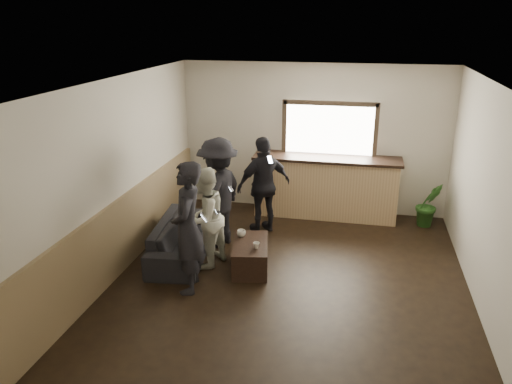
% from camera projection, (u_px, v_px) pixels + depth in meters
% --- Properties ---
extents(ground, '(5.00, 6.00, 0.01)m').
position_uv_depth(ground, '(287.00, 283.00, 7.10)').
color(ground, black).
extents(room_shell, '(5.01, 6.01, 2.80)m').
position_uv_depth(room_shell, '(236.00, 181.00, 6.76)').
color(room_shell, silver).
rests_on(room_shell, ground).
extents(bar_counter, '(2.70, 0.68, 2.13)m').
position_uv_depth(bar_counter, '(326.00, 183.00, 9.31)').
color(bar_counter, tan).
rests_on(bar_counter, ground).
extents(sofa, '(0.98, 2.03, 0.57)m').
position_uv_depth(sofa, '(184.00, 237.00, 7.88)').
color(sofa, black).
rests_on(sofa, ground).
extents(coffee_table, '(0.67, 1.00, 0.41)m').
position_uv_depth(coffee_table, '(250.00, 255.00, 7.46)').
color(coffee_table, black).
rests_on(coffee_table, ground).
extents(cup_a, '(0.15, 0.15, 0.10)m').
position_uv_depth(cup_a, '(241.00, 233.00, 7.59)').
color(cup_a, silver).
rests_on(cup_a, coffee_table).
extents(cup_b, '(0.11, 0.11, 0.09)m').
position_uv_depth(cup_b, '(256.00, 245.00, 7.21)').
color(cup_b, silver).
rests_on(cup_b, coffee_table).
extents(potted_plant, '(0.54, 0.49, 0.82)m').
position_uv_depth(potted_plant, '(429.00, 205.00, 8.90)').
color(potted_plant, '#2D6623').
rests_on(potted_plant, ground).
extents(person_a, '(0.57, 0.75, 1.83)m').
position_uv_depth(person_a, '(188.00, 228.00, 6.65)').
color(person_a, black).
rests_on(person_a, ground).
extents(person_b, '(0.79, 0.89, 1.54)m').
position_uv_depth(person_b, '(205.00, 218.00, 7.37)').
color(person_b, beige).
rests_on(person_b, ground).
extents(person_c, '(0.91, 1.29, 1.80)m').
position_uv_depth(person_c, '(218.00, 193.00, 8.01)').
color(person_c, black).
rests_on(person_c, ground).
extents(person_d, '(1.04, 0.94, 1.69)m').
position_uv_depth(person_d, '(264.00, 185.00, 8.55)').
color(person_d, black).
rests_on(person_d, ground).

